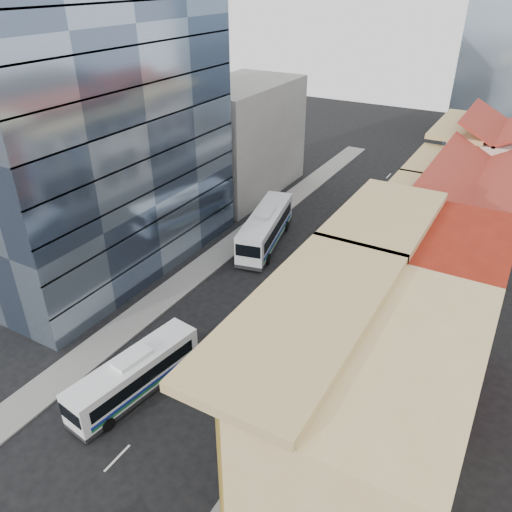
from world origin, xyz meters
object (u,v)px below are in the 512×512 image
Objects in this scene: office_tower at (94,113)px; bus_left_far at (266,227)px; bus_left_near at (135,374)px; shophouse_tan at (370,437)px; bus_right at (284,327)px.

bus_left_far is (11.50, 10.75, -12.99)m from office_tower.
bus_left_far is at bearing 104.50° from bus_left_near.
shophouse_tan reaches higher than bus_left_near.
bus_left_far is at bearing 128.23° from shophouse_tan.
shophouse_tan is 1.12× the size of bus_left_far.
office_tower reaches higher than shophouse_tan.
office_tower is at bearing 145.27° from bus_left_near.
office_tower is 23.56m from bus_left_near.
bus_right is (-10.08, 10.67, -4.32)m from shophouse_tan.
shophouse_tan is 1.34× the size of bus_right.
office_tower is 20.41m from bus_left_far.
office_tower reaches higher than bus_right.
office_tower is 25.02m from bus_right.
shophouse_tan reaches higher than bus_right.
bus_left_near is at bearing -104.53° from bus_right.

